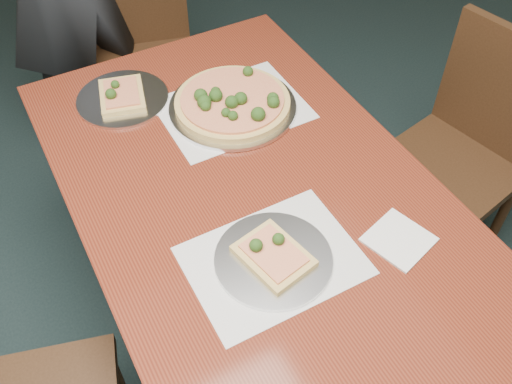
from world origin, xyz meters
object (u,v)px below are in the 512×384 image
dining_table (256,214)px  pizza_pan (232,103)px  chair_far (142,46)px  chair_right (466,145)px  slice_plate_near (273,257)px  slice_plate_far (122,97)px

dining_table → pizza_pan: pizza_pan is taller
chair_far → pizza_pan: (0.02, -0.80, 0.26)m
chair_right → chair_far: bearing=-156.8°
dining_table → slice_plate_near: bearing=-108.1°
chair_right → slice_plate_far: (-1.02, 0.50, 0.25)m
chair_far → chair_right: size_ratio=1.00×
pizza_pan → chair_far: bearing=91.6°
chair_right → pizza_pan: bearing=-123.7°
chair_right → slice_plate_near: (-0.91, -0.24, 0.25)m
dining_table → pizza_pan: size_ratio=3.91×
dining_table → slice_plate_far: 0.57m
chair_far → pizza_pan: size_ratio=2.37×
chair_far → chair_right: (0.76, -1.09, 0.00)m
slice_plate_near → slice_plate_far: bearing=98.4°
pizza_pan → slice_plate_far: size_ratio=1.37×
dining_table → slice_plate_near: 0.25m
chair_right → pizza_pan: 0.84m
chair_far → chair_right: same height
pizza_pan → slice_plate_near: bearing=-107.3°
slice_plate_far → pizza_pan: bearing=-36.2°
chair_far → chair_right: bearing=-40.2°
chair_right → slice_plate_far: 1.16m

